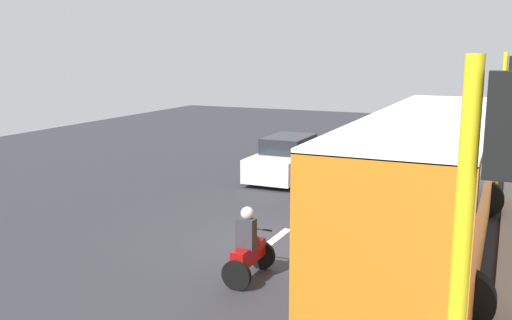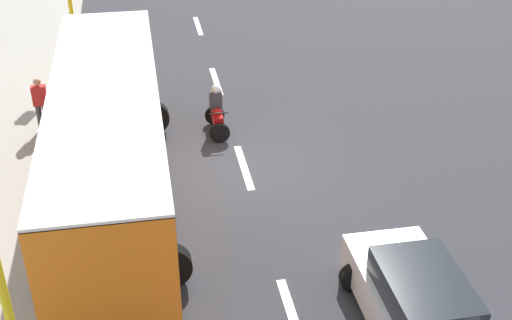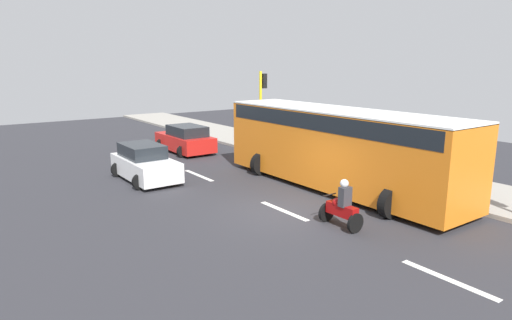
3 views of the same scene
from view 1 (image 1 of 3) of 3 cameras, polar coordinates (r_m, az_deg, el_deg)
The scene contains 10 objects.
ground_plane at distance 13.72m, azimuth 1.42°, elevation -8.57°, with size 40.00×60.00×0.10m, color #2D2D33.
lane_stripe_mid at distance 13.70m, azimuth 1.43°, elevation -8.35°, with size 0.20×2.40×0.01m, color white.
lane_stripe_south at distance 19.16m, azimuth 8.42°, elevation -2.87°, with size 0.20×2.40×0.01m, color white.
lane_stripe_far_south at distance 24.86m, azimuth 12.22°, elevation 0.16°, with size 0.20×2.40×0.01m, color white.
car_white at distance 20.35m, azimuth 3.05°, elevation 0.06°, with size 2.13×3.87×1.52m.
car_red at distance 23.68m, azimuth 16.68°, elevation 1.16°, with size 2.26×4.09×1.52m.
city_bus at distance 13.29m, azimuth 17.04°, elevation -1.20°, with size 3.20×11.00×3.16m.
motorcycle at distance 11.43m, azimuth -0.74°, elevation -8.94°, with size 0.60×1.30×1.53m.
traffic_light_corner at distance 19.83m, azimuth 23.81°, elevation 5.36°, with size 0.49×0.24×4.50m.
traffic_light_midblock at distance 4.61m, azimuth 21.08°, elevation -9.96°, with size 0.49×0.24×4.50m.
Camera 1 is at (5.00, -11.93, 4.51)m, focal length 39.75 mm.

